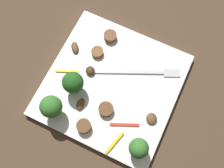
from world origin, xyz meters
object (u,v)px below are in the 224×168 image
at_px(broccoli_floret_0, 51,107).
at_px(pepper_strip_1, 67,71).
at_px(pepper_strip_0, 124,125).
at_px(pepper_strip_2, 115,143).
at_px(plate, 112,85).
at_px(fork, 145,73).
at_px(mushroom_0, 90,71).
at_px(broccoli_floret_1, 73,83).
at_px(broccoli_floret_2, 139,148).
at_px(mushroom_3, 80,104).
at_px(mushroom_1, 75,47).
at_px(sausage_slice_1, 106,109).
at_px(sausage_slice_3, 84,126).
at_px(sausage_slice_2, 97,52).
at_px(sausage_slice_0, 110,36).
at_px(mushroom_2, 152,119).

xyz_separation_m(broccoli_floret_0, pepper_strip_1, (-0.02, 0.09, -0.04)).
xyz_separation_m(pepper_strip_0, pepper_strip_2, (-0.00, -0.04, 0.00)).
bearing_deg(plate, pepper_strip_0, -48.40).
relative_size(fork, mushroom_0, 8.06).
bearing_deg(broccoli_floret_0, broccoli_floret_1, 76.97).
distance_m(broccoli_floret_2, mushroom_3, 0.15).
relative_size(mushroom_1, pepper_strip_0, 0.49).
relative_size(broccoli_floret_0, sausage_slice_1, 2.00).
distance_m(pepper_strip_1, pepper_strip_2, 0.18).
distance_m(broccoli_floret_1, sausage_slice_3, 0.09).
xyz_separation_m(sausage_slice_1, sausage_slice_3, (-0.02, -0.05, 0.00)).
distance_m(fork, broccoli_floret_1, 0.15).
xyz_separation_m(sausage_slice_2, mushroom_0, (0.01, -0.05, 0.00)).
relative_size(broccoli_floret_2, sausage_slice_1, 1.59).
distance_m(plate, pepper_strip_2, 0.12).
distance_m(broccoli_floret_2, pepper_strip_1, 0.22).
height_order(plate, sausage_slice_1, sausage_slice_1).
height_order(sausage_slice_0, pepper_strip_1, sausage_slice_0).
xyz_separation_m(mushroom_2, pepper_strip_2, (-0.05, -0.07, -0.00)).
relative_size(sausage_slice_0, mushroom_0, 1.38).
bearing_deg(sausage_slice_2, plate, -40.34).
bearing_deg(broccoli_floret_0, fork, 49.71).
bearing_deg(mushroom_0, plate, -5.48).
bearing_deg(broccoli_floret_2, sausage_slice_1, 153.72).
bearing_deg(mushroom_0, pepper_strip_1, -155.40).
distance_m(broccoli_floret_1, broccoli_floret_2, 0.18).
xyz_separation_m(fork, sausage_slice_1, (-0.04, -0.11, 0.00)).
height_order(sausage_slice_0, mushroom_3, sausage_slice_0).
distance_m(broccoli_floret_0, sausage_slice_3, 0.07).
height_order(sausage_slice_0, sausage_slice_1, same).
relative_size(sausage_slice_3, mushroom_3, 1.11).
bearing_deg(fork, plate, -159.29).
distance_m(fork, sausage_slice_0, 0.11).
xyz_separation_m(sausage_slice_0, pepper_strip_0, (0.11, -0.16, -0.01)).
bearing_deg(pepper_strip_1, mushroom_3, -40.29).
height_order(plate, mushroom_3, mushroom_3).
bearing_deg(broccoli_floret_1, sausage_slice_0, 83.93).
relative_size(fork, mushroom_1, 5.89).
bearing_deg(sausage_slice_0, sausage_slice_2, -100.56).
distance_m(fork, mushroom_0, 0.12).
bearing_deg(pepper_strip_1, sausage_slice_2, 58.72).
bearing_deg(broccoli_floret_0, pepper_strip_0, 14.24).
distance_m(sausage_slice_2, mushroom_3, 0.12).
xyz_separation_m(broccoli_floret_0, sausage_slice_0, (0.03, 0.20, -0.03)).
bearing_deg(sausage_slice_2, mushroom_1, -167.84).
height_order(broccoli_floret_1, sausage_slice_3, broccoli_floret_1).
bearing_deg(broccoli_floret_2, mushroom_3, 167.12).
relative_size(plate, broccoli_floret_0, 4.47).
xyz_separation_m(broccoli_floret_2, sausage_slice_1, (-0.09, 0.04, -0.02)).
distance_m(plate, sausage_slice_2, 0.08).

